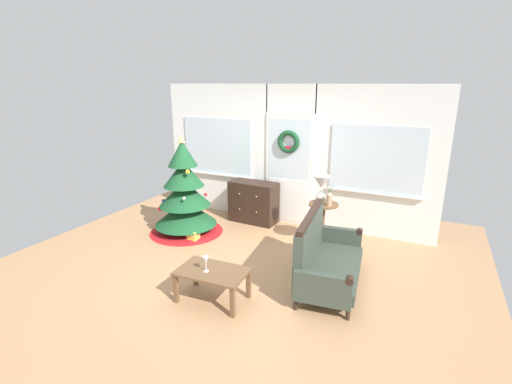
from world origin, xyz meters
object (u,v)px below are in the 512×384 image
(table_lamp, at_px, (322,185))
(dresser_cabinet, at_px, (254,202))
(flower_vase, at_px, (329,198))
(side_table, at_px, (323,216))
(coffee_table, at_px, (212,275))
(settee_sofa, at_px, (323,257))
(gift_box, at_px, (193,235))
(wine_glass, at_px, (206,261))
(christmas_tree, at_px, (185,199))

(table_lamp, bearing_deg, dresser_cabinet, 163.09)
(dresser_cabinet, distance_m, flower_vase, 1.72)
(dresser_cabinet, height_order, flower_vase, flower_vase)
(side_table, xyz_separation_m, coffee_table, (-0.74, -2.16, -0.16))
(settee_sofa, height_order, side_table, settee_sofa)
(table_lamp, relative_size, coffee_table, 0.51)
(settee_sofa, bearing_deg, gift_box, 170.27)
(wine_glass, distance_m, gift_box, 1.93)
(flower_vase, bearing_deg, settee_sofa, -77.62)
(settee_sofa, distance_m, gift_box, 2.40)
(table_lamp, relative_size, wine_glass, 2.26)
(side_table, height_order, coffee_table, side_table)
(wine_glass, bearing_deg, gift_box, 130.14)
(christmas_tree, height_order, dresser_cabinet, christmas_tree)
(christmas_tree, distance_m, dresser_cabinet, 1.33)
(dresser_cabinet, distance_m, wine_glass, 2.77)
(christmas_tree, height_order, gift_box, christmas_tree)
(table_lamp, bearing_deg, gift_box, -157.11)
(christmas_tree, height_order, side_table, christmas_tree)
(settee_sofa, xyz_separation_m, gift_box, (-2.35, 0.40, -0.29))
(gift_box, bearing_deg, dresser_cabinet, 67.44)
(coffee_table, bearing_deg, settee_sofa, 41.91)
(christmas_tree, relative_size, coffee_table, 2.00)
(dresser_cabinet, relative_size, coffee_table, 1.07)
(christmas_tree, distance_m, settee_sofa, 2.78)
(table_lamp, distance_m, flower_vase, 0.25)
(settee_sofa, bearing_deg, coffee_table, -138.09)
(side_table, xyz_separation_m, gift_box, (-2.00, -0.78, -0.42))
(settee_sofa, distance_m, flower_vase, 1.23)
(coffee_table, relative_size, wine_glass, 4.43)
(table_lamp, distance_m, wine_glass, 2.41)
(settee_sofa, height_order, gift_box, settee_sofa)
(dresser_cabinet, distance_m, coffee_table, 2.73)
(christmas_tree, bearing_deg, settee_sofa, -13.96)
(dresser_cabinet, xyz_separation_m, settee_sofa, (1.83, -1.65, -0.01))
(side_table, relative_size, flower_vase, 2.03)
(flower_vase, bearing_deg, side_table, 149.04)
(dresser_cabinet, height_order, gift_box, dresser_cabinet)
(settee_sofa, relative_size, wine_glass, 8.27)
(dresser_cabinet, height_order, table_lamp, table_lamp)
(side_table, bearing_deg, coffee_table, -108.99)
(flower_vase, relative_size, wine_glass, 1.79)
(settee_sofa, xyz_separation_m, coffee_table, (-1.09, -0.98, -0.04))
(christmas_tree, xyz_separation_m, dresser_cabinet, (0.86, 0.99, -0.22))
(dresser_cabinet, xyz_separation_m, table_lamp, (1.42, -0.43, 0.60))
(table_lamp, xyz_separation_m, coffee_table, (-0.68, -2.20, -0.65))
(flower_vase, bearing_deg, gift_box, -161.10)
(christmas_tree, xyz_separation_m, settee_sofa, (2.68, -0.67, -0.24))
(side_table, height_order, gift_box, side_table)
(flower_vase, bearing_deg, christmas_tree, -169.43)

